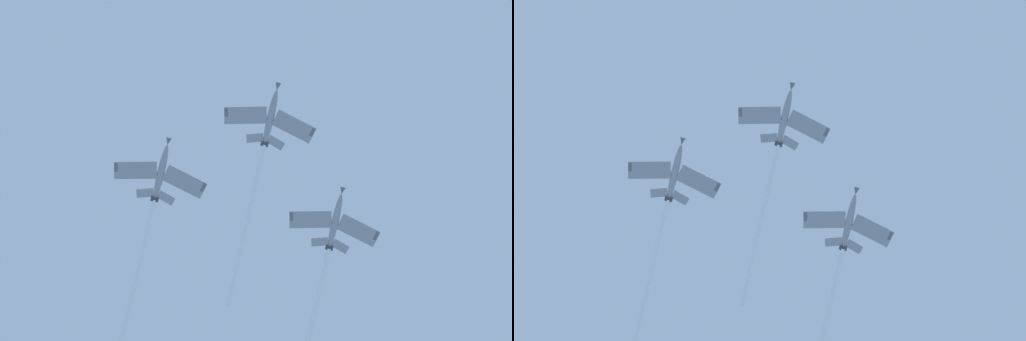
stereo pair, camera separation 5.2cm
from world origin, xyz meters
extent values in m
ellipsoid|color=gray|center=(15.32, 0.57, 139.81)|extent=(12.14, 3.22, 3.64)
cone|color=#595E60|center=(8.80, 1.46, 141.09)|extent=(1.95, 1.43, 1.48)
ellipsoid|color=black|center=(13.39, 0.83, 140.80)|extent=(3.03, 1.39, 1.42)
cube|color=gray|center=(15.36, -4.79, 139.55)|extent=(4.52, 9.33, 0.89)
cube|color=#595E60|center=(15.11, -8.89, 139.61)|extent=(1.85, 0.89, 0.46)
cube|color=gray|center=(16.80, 5.71, 139.55)|extent=(6.66, 9.68, 0.89)
cube|color=#595E60|center=(17.67, 9.73, 139.61)|extent=(1.92, 1.32, 0.46)
cube|color=gray|center=(19.87, -2.36, 138.85)|extent=(2.40, 3.86, 0.50)
cube|color=gray|center=(20.49, 2.16, 138.85)|extent=(3.19, 4.02, 0.50)
cube|color=#595E60|center=(20.25, -0.11, 140.26)|extent=(2.89, 0.57, 3.21)
cylinder|color=#38383D|center=(20.88, -0.65, 138.59)|extent=(1.23, 0.95, 0.98)
cylinder|color=#38383D|center=(21.00, 0.24, 138.59)|extent=(1.23, 0.95, 0.98)
cylinder|color=white|center=(38.25, -2.59, 135.18)|extent=(34.53, 5.66, 7.68)
ellipsoid|color=gray|center=(30.83, -20.22, 136.15)|extent=(12.13, 3.19, 3.79)
cone|color=#595E60|center=(24.33, -19.34, 137.53)|extent=(1.96, 1.43, 1.50)
ellipsoid|color=black|center=(28.91, -19.96, 137.17)|extent=(3.03, 1.38, 1.46)
cube|color=gray|center=(30.87, -25.57, 135.89)|extent=(4.53, 9.34, 0.93)
cube|color=#595E60|center=(30.64, -29.68, 135.94)|extent=(1.85, 0.89, 0.49)
cube|color=gray|center=(32.29, -15.07, 135.89)|extent=(6.64, 9.68, 0.93)
cube|color=#595E60|center=(33.16, -11.05, 135.94)|extent=(1.92, 1.31, 0.49)
cube|color=gray|center=(35.37, -23.13, 135.13)|extent=(2.41, 3.86, 0.53)
cube|color=gray|center=(35.98, -18.61, 135.13)|extent=(3.18, 4.02, 0.53)
cube|color=#595E60|center=(35.77, -20.89, 136.54)|extent=(2.92, 0.57, 3.23)
cylinder|color=#38383D|center=(36.37, -21.42, 134.86)|extent=(1.24, 0.95, 0.99)
cylinder|color=#38383D|center=(36.49, -20.53, 134.86)|extent=(1.24, 0.95, 0.99)
ellipsoid|color=gray|center=(34.11, 18.20, 136.46)|extent=(12.14, 3.15, 3.70)
cone|color=#595E60|center=(27.59, 19.05, 137.78)|extent=(1.95, 1.42, 1.49)
ellipsoid|color=black|center=(32.18, 18.45, 137.46)|extent=(3.03, 1.37, 1.43)
cube|color=gray|center=(34.18, 12.85, 136.20)|extent=(4.57, 9.35, 0.91)
cube|color=#595E60|center=(33.96, 8.74, 136.26)|extent=(1.86, 0.90, 0.47)
cube|color=gray|center=(35.55, 23.36, 136.20)|extent=(6.61, 9.68, 0.91)
cube|color=#595E60|center=(36.40, 27.38, 136.26)|extent=(1.92, 1.31, 0.47)
cube|color=gray|center=(38.67, 15.30, 135.47)|extent=(2.42, 3.87, 0.51)
cube|color=gray|center=(39.26, 19.82, 135.47)|extent=(3.17, 4.02, 0.51)
cube|color=#595E60|center=(39.05, 17.55, 136.88)|extent=(2.90, 0.56, 3.22)
cylinder|color=#38383D|center=(39.67, 17.02, 135.21)|extent=(1.23, 0.94, 0.98)
cylinder|color=#38383D|center=(39.78, 17.91, 135.21)|extent=(1.23, 0.94, 0.98)
cylinder|color=white|center=(60.99, 14.68, 130.90)|extent=(42.45, 6.44, 9.45)
camera|label=1|loc=(-0.67, 10.01, 1.93)|focal=45.83mm
camera|label=2|loc=(-0.65, 10.05, 1.93)|focal=45.83mm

